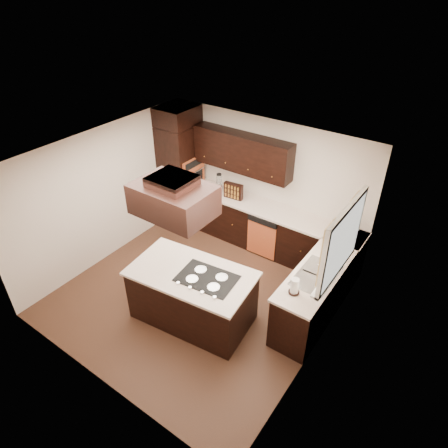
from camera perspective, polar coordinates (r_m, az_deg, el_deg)
The scene contains 30 objects.
floor at distance 6.99m, azimuth -3.56°, elevation -9.93°, with size 4.20×4.20×0.02m, color brown.
ceiling at distance 5.56m, azimuth -4.47°, elevation 9.23°, with size 4.20×4.20×0.02m, color white.
wall_back at distance 7.69m, azimuth 5.93°, elevation 5.96°, with size 4.20×0.02×2.50m, color beige.
wall_front at distance 5.14m, azimuth -19.16°, elevation -12.49°, with size 4.20×0.02×2.50m, color beige.
wall_left at distance 7.52m, azimuth -16.66°, elevation 3.96°, with size 0.02×4.20×2.50m, color beige.
wall_right at distance 5.38m, azimuth 14.09°, elevation -8.89°, with size 0.02×4.20×2.50m, color beige.
oven_column at distance 8.40m, azimuth -6.15°, elevation 7.01°, with size 0.65×0.75×2.12m, color black.
wall_oven_face at distance 8.17m, azimuth -4.29°, elevation 6.77°, with size 0.05×0.62×0.78m, color #C9582E.
base_cabinets_back at distance 7.85m, azimuth 4.67°, elevation -0.20°, with size 2.93×0.60×0.88m, color black.
base_cabinets_right at distance 6.63m, azimuth 13.77°, elevation -8.66°, with size 0.60×2.40×0.88m, color black.
countertop_back at distance 7.60m, azimuth 4.77°, elevation 2.63°, with size 2.93×0.63×0.04m, color beige.
countertop_right at distance 6.34m, azimuth 14.20°, elevation -5.53°, with size 0.63×2.40×0.04m, color beige.
upper_cabinets at distance 7.51m, azimuth 2.60°, elevation 10.14°, with size 2.00×0.34×0.72m, color black.
dishwasher_front at distance 7.55m, azimuth 5.39°, elevation -2.21°, with size 0.60×0.05×0.72m, color #C9582E.
window_frame at distance 5.56m, azimuth 16.51°, elevation -2.44°, with size 0.06×1.32×1.12m, color white.
window_pane at distance 5.56m, azimuth 16.77°, elevation -2.54°, with size 0.00×1.20×1.00m, color white.
curtain_left at distance 5.22m, azimuth 14.32°, elevation -4.02°, with size 0.02×0.34×0.90m, color #F6EBB1.
curtain_right at distance 5.89m, azimuth 17.52°, elevation 0.13°, with size 0.02×0.34×0.90m, color #F6EBB1.
sink_rim at distance 6.06m, azimuth 13.05°, elevation -7.15°, with size 0.52×0.84×0.01m, color silver.
island at distance 6.30m, azimuth -4.51°, elevation -10.26°, with size 1.80×0.98×0.88m, color black.
island_top at distance 5.99m, azimuth -4.70°, elevation -7.09°, with size 1.86×1.04×0.04m, color beige.
cooktop at distance 5.86m, azimuth -2.45°, elevation -7.75°, with size 0.85×0.57×0.01m, color black.
range_hood at distance 5.30m, azimuth -7.21°, elevation 3.46°, with size 1.05×0.72×0.42m, color black.
hood_duct at distance 5.17m, azimuth -7.43°, elevation 6.10°, with size 0.55×0.50×0.13m, color black.
blender_base at distance 8.00m, azimuth -0.70°, elevation 5.05°, with size 0.15×0.15×0.10m, color silver.
blender_pitcher at distance 7.92m, azimuth -0.71°, elevation 6.20°, with size 0.13×0.13×0.26m, color silver.
spice_rack at distance 7.70m, azimuth 1.35°, elevation 4.74°, with size 0.38×0.09×0.32m, color black.
mixing_bowl at distance 8.18m, azimuth -3.71°, elevation 5.49°, with size 0.23×0.23×0.06m, color white.
soap_bottle at distance 6.41m, azimuth 14.88°, elevation -3.85°, with size 0.09×0.09×0.19m, color white.
paper_towel at distance 5.64m, azimuth 10.06°, elevation -8.74°, with size 0.11×0.11×0.25m, color white.
Camera 1 is at (3.27, -3.88, 4.80)m, focal length 32.00 mm.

